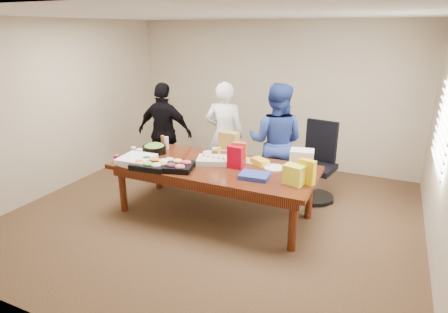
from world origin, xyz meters
The scene contains 38 objects.
floor centered at (0.00, 0.00, -0.01)m, with size 5.50×5.00×0.02m, color #47301E.
ceiling centered at (0.00, 0.00, 2.71)m, with size 5.50×5.00×0.02m, color white.
wall_back centered at (0.00, 2.50, 1.35)m, with size 5.50×0.04×2.70m, color beige.
wall_front centered at (0.00, -2.50, 1.35)m, with size 5.50×0.04×2.70m, color beige.
wall_left centered at (-2.75, 0.00, 1.35)m, with size 0.04×5.00×2.70m, color beige.
window_panel centered at (2.72, 0.60, 1.50)m, with size 0.03×1.40×1.10m, color white.
window_blinds centered at (2.68, 0.60, 1.50)m, with size 0.04×1.36×1.00m, color beige.
conference_table centered at (0.00, 0.00, 0.38)m, with size 2.80×1.20×0.75m, color #4C1C0F.
office_chair centered at (1.21, 1.08, 0.58)m, with size 0.59×0.59×1.16m, color black.
person_center centered at (-0.32, 1.05, 0.88)m, with size 0.64×0.42×1.75m, color white.
person_right centered at (0.58, 0.96, 0.90)m, with size 0.87×0.68×1.79m, color navy.
person_left centered at (-1.35, 0.85, 0.85)m, with size 1.00×0.42×1.70m, color black.
veggie_tray centered at (-0.73, -0.44, 0.79)m, with size 0.49×0.39×0.07m, color black.
fruit_tray centered at (-0.42, -0.35, 0.79)m, with size 0.49×0.38×0.07m, color black.
sheet_cake centered at (-0.05, 0.08, 0.79)m, with size 0.45×0.33×0.08m, color silver.
salad_bowl centered at (-1.06, 0.11, 0.81)m, with size 0.36×0.36×0.11m, color black.
chip_bag_blue centered at (0.66, -0.19, 0.78)m, with size 0.36×0.27×0.05m, color #273B9F.
chip_bag_red centered at (0.31, 0.02, 0.90)m, with size 0.21×0.09×0.31m, color #B8001A.
chip_bag_yellow centered at (1.30, -0.11, 0.90)m, with size 0.20×0.08×0.31m, color yellow.
chip_bag_orange centered at (0.28, 0.24, 0.90)m, with size 0.19×0.09×0.30m, color #CF4C1F.
mayo_jar centered at (-0.16, 0.36, 0.81)m, with size 0.08×0.08×0.13m, color white.
mustard_bottle centered at (-0.07, 0.32, 0.83)m, with size 0.06×0.06×0.16m, color yellow.
dressing_bottle centered at (-1.12, 0.44, 0.84)m, with size 0.06×0.06×0.18m, color brown.
ranch_bottle centered at (-1.00, 0.36, 0.85)m, with size 0.06×0.06×0.19m, color silver.
banana_bunch centered at (0.57, 0.29, 0.79)m, with size 0.25×0.15×0.08m, color yellow.
bread_loaf centered at (-0.06, 0.38, 0.80)m, with size 0.27×0.12×0.11m, color #A56A46.
kraft_bag centered at (0.02, 0.47, 0.93)m, with size 0.28×0.16×0.36m, color olive.
red_cup centered at (-1.30, -0.45, 0.80)m, with size 0.08×0.08×0.11m, color #B01D28.
clear_cup_a centered at (-1.15, -0.13, 0.81)m, with size 0.09×0.09×0.12m, color white.
clear_cup_b centered at (-1.30, -0.07, 0.81)m, with size 0.08×0.08×0.11m, color white.
pizza_box_lower centered at (-1.01, -0.38, 0.78)m, with size 0.44×0.44×0.05m, color white.
pizza_box_upper centered at (-1.01, -0.39, 0.83)m, with size 0.44×0.44×0.05m, color white.
plate_a centered at (0.79, 0.23, 0.76)m, with size 0.28×0.28×0.02m, color white.
plate_b centered at (0.43, 0.37, 0.76)m, with size 0.27×0.27×0.02m, color silver.
dip_bowl_a centered at (0.31, 0.28, 0.78)m, with size 0.16×0.16×0.06m, color beige.
dip_bowl_b centered at (-0.25, 0.32, 0.78)m, with size 0.16×0.16×0.06m, color beige.
grocery_bag_white centered at (1.16, 0.21, 0.91)m, with size 0.30×0.21×0.32m, color white.
grocery_bag_yellow centered at (1.16, -0.19, 0.87)m, with size 0.24×0.17×0.24m, color yellow.
Camera 1 is at (2.13, -4.33, 2.54)m, focal length 29.89 mm.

